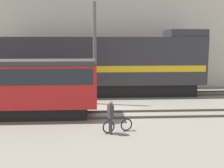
{
  "coord_description": "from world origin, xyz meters",
  "views": [
    {
      "loc": [
        -1.28,
        -18.04,
        4.57
      ],
      "look_at": [
        -0.26,
        -0.43,
        1.8
      ],
      "focal_mm": 45.0,
      "sensor_mm": 36.0,
      "label": 1
    }
  ],
  "objects_px": {
    "freight_locomotive": "(101,65)",
    "person": "(111,114)",
    "utility_pole_left": "(95,54)",
    "bicycle": "(118,126)",
    "streetcar": "(12,85)"
  },
  "relations": [
    {
      "from": "person",
      "to": "utility_pole_left",
      "type": "distance_m",
      "value": 7.19
    },
    {
      "from": "freight_locomotive",
      "to": "streetcar",
      "type": "relative_size",
      "value": 1.72
    },
    {
      "from": "person",
      "to": "freight_locomotive",
      "type": "bearing_deg",
      "value": 91.53
    },
    {
      "from": "person",
      "to": "streetcar",
      "type": "bearing_deg",
      "value": 149.06
    },
    {
      "from": "streetcar",
      "to": "bicycle",
      "type": "relative_size",
      "value": 6.47
    },
    {
      "from": "streetcar",
      "to": "bicycle",
      "type": "distance_m",
      "value": 6.98
    },
    {
      "from": "person",
      "to": "utility_pole_left",
      "type": "relative_size",
      "value": 0.23
    },
    {
      "from": "freight_locomotive",
      "to": "bicycle",
      "type": "distance_m",
      "value": 9.93
    },
    {
      "from": "streetcar",
      "to": "person",
      "type": "xyz_separation_m",
      "value": [
        5.66,
        -3.39,
        -0.94
      ]
    },
    {
      "from": "utility_pole_left",
      "to": "freight_locomotive",
      "type": "bearing_deg",
      "value": 81.41
    },
    {
      "from": "freight_locomotive",
      "to": "utility_pole_left",
      "type": "distance_m",
      "value": 3.48
    },
    {
      "from": "freight_locomotive",
      "to": "person",
      "type": "distance_m",
      "value": 10.06
    },
    {
      "from": "freight_locomotive",
      "to": "utility_pole_left",
      "type": "bearing_deg",
      "value": -98.59
    },
    {
      "from": "freight_locomotive",
      "to": "person",
      "type": "relative_size",
      "value": 10.25
    },
    {
      "from": "bicycle",
      "to": "utility_pole_left",
      "type": "relative_size",
      "value": 0.22
    }
  ]
}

